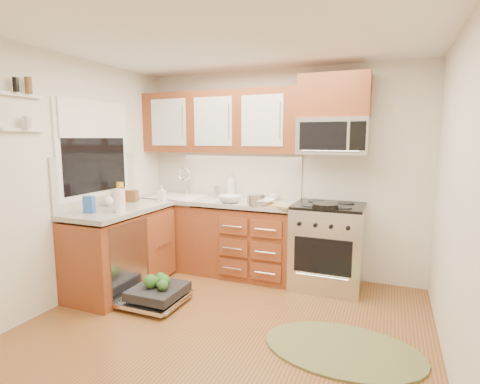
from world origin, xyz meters
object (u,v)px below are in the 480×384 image
at_px(cup, 274,197).
at_px(skillet, 325,206).
at_px(sink, 178,206).
at_px(microwave, 333,136).
at_px(paper_towel_roll, 120,201).
at_px(upper_cabinets, 219,122).
at_px(stock_pot, 256,200).
at_px(bowl_b, 230,199).
at_px(dishwasher, 155,295).
at_px(bowl_a, 262,202).
at_px(rug, 343,349).
at_px(cutting_board, 280,206).
at_px(range, 327,246).

bearing_deg(cup, skillet, -32.45).
xyz_separation_m(sink, skillet, (1.93, -0.24, 0.18)).
distance_m(microwave, paper_towel_roll, 2.39).
relative_size(upper_cabinets, sink, 3.31).
distance_m(stock_pot, bowl_b, 0.34).
distance_m(upper_cabinets, cup, 1.16).
bearing_deg(dishwasher, bowl_b, 66.09).
distance_m(sink, stock_pot, 1.18).
relative_size(paper_towel_roll, bowl_b, 0.90).
bearing_deg(bowl_b, bowl_a, 0.43).
distance_m(rug, stock_pot, 1.83).
height_order(rug, paper_towel_roll, paper_towel_roll).
xyz_separation_m(cutting_board, bowl_a, (-0.22, 0.03, 0.02)).
distance_m(stock_pot, cup, 0.41).
height_order(range, rug, range).
bearing_deg(cutting_board, bowl_b, 177.22).
relative_size(range, paper_towel_roll, 3.92).
height_order(range, bowl_a, bowl_a).
bearing_deg(upper_cabinets, microwave, -1.02).
xyz_separation_m(upper_cabinets, stock_pot, (0.62, -0.35, -0.89)).
xyz_separation_m(stock_pot, cutting_board, (0.28, 0.00, -0.05)).
height_order(sink, paper_towel_roll, paper_towel_roll).
height_order(bowl_a, cup, cup).
xyz_separation_m(cutting_board, bowl_b, (-0.62, 0.03, 0.03)).
height_order(upper_cabinets, microwave, upper_cabinets).
bearing_deg(dishwasher, bowl_a, 49.31).
bearing_deg(upper_cabinets, bowl_b, -48.64).
bearing_deg(bowl_a, range, 13.80).
bearing_deg(cutting_board, microwave, 33.42).
relative_size(microwave, cutting_board, 2.47).
distance_m(microwave, cutting_board, 0.97).
distance_m(microwave, rug, 2.22).
height_order(skillet, bowl_b, bowl_b).
bearing_deg(microwave, sink, -176.15).
xyz_separation_m(range, bowl_a, (-0.72, -0.18, 0.48)).
height_order(dishwasher, cup, cup).
bearing_deg(microwave, upper_cabinets, 178.98).
distance_m(range, cup, 0.87).
bearing_deg(upper_cabinets, cup, 3.46).
height_order(dishwasher, paper_towel_roll, paper_towel_roll).
xyz_separation_m(dishwasher, bowl_b, (0.42, 0.95, 0.87)).
bearing_deg(rug, stock_pot, 136.37).
bearing_deg(sink, dishwasher, -70.80).
xyz_separation_m(upper_cabinets, bowl_b, (0.29, -0.32, -0.91)).
height_order(cutting_board, bowl_a, bowl_a).
distance_m(stock_pot, cutting_board, 0.29).
bearing_deg(bowl_b, upper_cabinets, 131.36).
xyz_separation_m(microwave, skillet, (-0.00, -0.37, -0.72)).
distance_m(skillet, cutting_board, 0.50).
xyz_separation_m(upper_cabinets, cutting_board, (0.91, -0.35, -0.94)).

